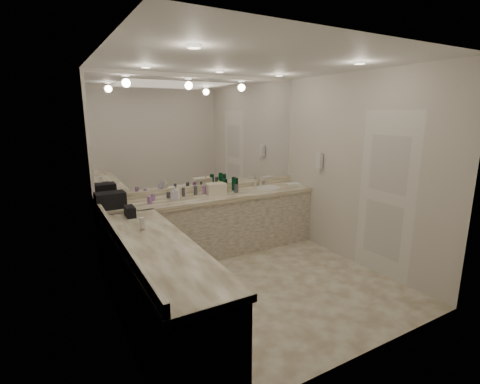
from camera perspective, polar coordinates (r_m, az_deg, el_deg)
floor at (r=4.40m, az=2.78°, el=-15.13°), size 3.20×3.20×0.00m
ceiling at (r=3.92m, az=3.23°, el=20.66°), size 3.20×3.20×0.00m
wall_back at (r=5.27m, az=-5.88°, el=4.45°), size 3.20×0.02×2.60m
wall_left at (r=3.39m, az=-20.38°, el=-1.03°), size 0.02×3.00×2.60m
wall_right at (r=5.00m, az=18.64°, el=3.38°), size 0.02×3.00×2.60m
vanity_back_base at (r=5.21m, az=-4.31°, el=-5.59°), size 3.20×0.60×0.84m
vanity_back_top at (r=5.07m, az=-4.34°, el=-0.80°), size 3.20×0.64×0.06m
vanity_left_base at (r=3.49m, az=-13.30°, el=-15.68°), size 0.60×2.40×0.84m
vanity_left_top at (r=3.30m, az=-13.54°, el=-8.77°), size 0.64×2.42×0.06m
backsplash_back at (r=5.31m, az=-5.71°, el=0.69°), size 3.20×0.04×0.10m
backsplash_left at (r=3.49m, az=-19.61°, el=-6.57°), size 0.04×3.00×0.10m
mirror_back at (r=5.21m, az=-5.95°, el=9.61°), size 3.12×0.01×1.55m
mirror_left at (r=3.32m, az=-20.82°, el=6.98°), size 0.01×2.92×1.55m
sink at (r=5.54m, az=4.51°, el=0.63°), size 0.44×0.44×0.03m
faucet at (r=5.69m, az=3.33°, el=1.76°), size 0.24×0.16×0.14m
wall_phone at (r=5.45m, az=12.87°, el=5.00°), size 0.06×0.10×0.24m
door at (r=4.73m, az=22.81°, el=-0.57°), size 0.02×0.82×2.10m
black_toiletry_bag at (r=4.62m, az=-20.52°, el=-1.28°), size 0.36×0.23×0.20m
black_bag_spill at (r=4.20m, az=-17.62°, el=-3.06°), size 0.10×0.22×0.12m
cream_cosmetic_case at (r=5.11m, az=-3.96°, el=0.60°), size 0.30×0.20×0.16m
hand_towel at (r=5.75m, az=8.69°, el=1.22°), size 0.25×0.19×0.04m
lotion_left at (r=3.69m, az=-15.79°, el=-5.10°), size 0.05×0.05×0.12m
soap_bottle_a at (r=4.88m, az=-10.27°, el=0.03°), size 0.09×0.09×0.20m
soap_bottle_b at (r=4.83m, az=-10.64°, el=-0.20°), size 0.11×0.11×0.18m
soap_bottle_c at (r=5.16m, az=-3.50°, el=0.85°), size 0.15×0.15×0.18m
green_bottle_0 at (r=5.34m, az=-1.02°, el=1.38°), size 0.07×0.07×0.20m
green_bottle_1 at (r=5.25m, az=-0.65°, el=1.20°), size 0.06×0.06×0.21m
green_bottle_2 at (r=5.20m, az=-2.43°, el=1.05°), size 0.07×0.07×0.20m
amenity_bottle_0 at (r=5.18m, az=-0.63°, el=0.59°), size 0.06×0.06×0.13m
amenity_bottle_1 at (r=5.02m, az=-9.27°, el=-0.00°), size 0.05×0.05×0.12m
amenity_bottle_2 at (r=4.97m, az=-11.66°, el=-0.48°), size 0.06×0.06×0.08m
amenity_bottle_3 at (r=5.16m, az=-4.89°, el=0.44°), size 0.05×0.05×0.12m
amenity_bottle_4 at (r=4.87m, az=-14.08°, el=-0.85°), size 0.06×0.06×0.09m
amenity_bottle_5 at (r=5.09m, az=-7.31°, el=0.28°), size 0.05×0.05×0.13m
amenity_bottle_6 at (r=5.11m, az=-5.94°, el=0.31°), size 0.05×0.05×0.12m
amenity_bottle_7 at (r=4.71m, az=-14.64°, el=-1.28°), size 0.06×0.06×0.10m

